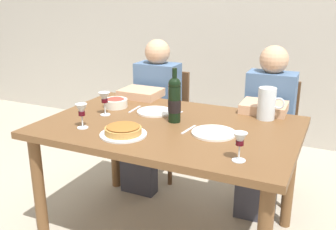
# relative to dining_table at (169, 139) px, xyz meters

# --- Properties ---
(back_wall) EXTENTS (8.00, 0.10, 2.80)m
(back_wall) POSITION_rel_dining_table_xyz_m (0.00, 1.98, 0.73)
(back_wall) COLOR #B2ADA3
(back_wall) RESTS_ON ground
(dining_table) EXTENTS (1.50, 1.00, 0.76)m
(dining_table) POSITION_rel_dining_table_xyz_m (0.00, 0.00, 0.00)
(dining_table) COLOR brown
(dining_table) RESTS_ON ground
(wine_bottle) EXTENTS (0.08, 0.08, 0.33)m
(wine_bottle) POSITION_rel_dining_table_xyz_m (0.01, 0.05, 0.23)
(wine_bottle) COLOR black
(wine_bottle) RESTS_ON dining_table
(water_pitcher) EXTENTS (0.16, 0.11, 0.20)m
(water_pitcher) POSITION_rel_dining_table_xyz_m (0.50, 0.34, 0.18)
(water_pitcher) COLOR silver
(water_pitcher) RESTS_ON dining_table
(baked_tart) EXTENTS (0.26, 0.26, 0.06)m
(baked_tart) POSITION_rel_dining_table_xyz_m (-0.15, -0.28, 0.12)
(baked_tart) COLOR silver
(baked_tart) RESTS_ON dining_table
(salad_bowl) EXTENTS (0.16, 0.16, 0.07)m
(salad_bowl) POSITION_rel_dining_table_xyz_m (-0.48, 0.17, 0.13)
(salad_bowl) COLOR silver
(salad_bowl) RESTS_ON dining_table
(wine_glass_left_diner) EXTENTS (0.07, 0.07, 0.15)m
(wine_glass_left_diner) POSITION_rel_dining_table_xyz_m (-0.45, -0.01, 0.20)
(wine_glass_left_diner) COLOR silver
(wine_glass_left_diner) RESTS_ON dining_table
(wine_glass_right_diner) EXTENTS (0.07, 0.07, 0.14)m
(wine_glass_right_diner) POSITION_rel_dining_table_xyz_m (-0.43, -0.27, 0.19)
(wine_glass_right_diner) COLOR silver
(wine_glass_right_diner) RESTS_ON dining_table
(wine_glass_centre) EXTENTS (0.07, 0.07, 0.14)m
(wine_glass_centre) POSITION_rel_dining_table_xyz_m (0.51, -0.34, 0.19)
(wine_glass_centre) COLOR silver
(wine_glass_centre) RESTS_ON dining_table
(dinner_plate_left_setting) EXTENTS (0.23, 0.23, 0.01)m
(dinner_plate_left_setting) POSITION_rel_dining_table_xyz_m (-0.18, 0.17, 0.10)
(dinner_plate_left_setting) COLOR white
(dinner_plate_left_setting) RESTS_ON dining_table
(dinner_plate_right_setting) EXTENTS (0.25, 0.25, 0.01)m
(dinner_plate_right_setting) POSITION_rel_dining_table_xyz_m (0.29, -0.05, 0.10)
(dinner_plate_right_setting) COLOR white
(dinner_plate_right_setting) RESTS_ON dining_table
(fork_left_setting) EXTENTS (0.02, 0.16, 0.00)m
(fork_left_setting) POSITION_rel_dining_table_xyz_m (-0.33, 0.17, 0.09)
(fork_left_setting) COLOR silver
(fork_left_setting) RESTS_ON dining_table
(knife_left_setting) EXTENTS (0.03, 0.18, 0.00)m
(knife_left_setting) POSITION_rel_dining_table_xyz_m (-0.03, 0.17, 0.09)
(knife_left_setting) COLOR silver
(knife_left_setting) RESTS_ON dining_table
(knife_right_setting) EXTENTS (0.01, 0.18, 0.00)m
(knife_right_setting) POSITION_rel_dining_table_xyz_m (0.44, -0.05, 0.09)
(knife_right_setting) COLOR silver
(knife_right_setting) RESTS_ON dining_table
(spoon_right_setting) EXTENTS (0.03, 0.16, 0.00)m
(spoon_right_setting) POSITION_rel_dining_table_xyz_m (0.14, -0.05, 0.09)
(spoon_right_setting) COLOR silver
(spoon_right_setting) RESTS_ON dining_table
(chair_left) EXTENTS (0.40, 0.40, 0.87)m
(chair_left) POSITION_rel_dining_table_xyz_m (-0.45, 0.87, -0.17)
(chair_left) COLOR brown
(chair_left) RESTS_ON ground
(diner_left) EXTENTS (0.34, 0.50, 1.16)m
(diner_left) POSITION_rel_dining_table_xyz_m (-0.45, 0.63, -0.05)
(diner_left) COLOR #4C6B93
(diner_left) RESTS_ON ground
(chair_right) EXTENTS (0.41, 0.41, 0.87)m
(chair_right) POSITION_rel_dining_table_xyz_m (0.45, 0.89, -0.17)
(chair_right) COLOR brown
(chair_right) RESTS_ON ground
(diner_right) EXTENTS (0.35, 0.51, 1.16)m
(diner_right) POSITION_rel_dining_table_xyz_m (0.45, 0.65, -0.05)
(diner_right) COLOR #4C6B93
(diner_right) RESTS_ON ground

